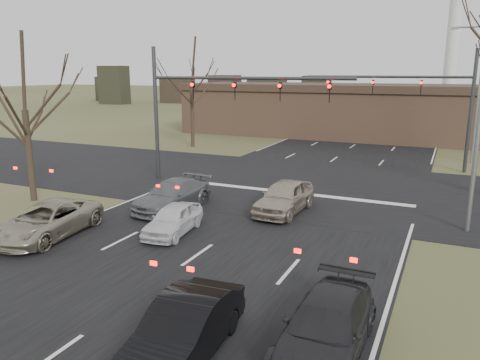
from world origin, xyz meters
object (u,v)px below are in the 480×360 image
Objects in this scene: building at (388,111)px; mast_arm_far at (426,95)px; mast_arm_near at (203,98)px; car_silver_suv at (47,220)px; car_silver_ahead at (284,197)px; car_grey_ahead at (173,195)px; car_charcoal_sedan at (326,327)px; car_black_hatch at (184,329)px; car_white_sedan at (173,219)px; streetlight_right_near at (477,97)px; streetlight_right_far at (477,85)px.

building is 15.75m from mast_arm_far.
car_silver_suv is (-1.27, -10.80, -4.38)m from mast_arm_near.
mast_arm_far is at bearing 71.81° from car_silver_ahead.
car_silver_ahead is (5.15, 1.70, 0.07)m from car_grey_ahead.
car_black_hatch is at bearing -152.38° from car_charcoal_sedan.
car_silver_ahead is (-1.73, 11.95, 0.06)m from car_black_hatch.
mast_arm_far is at bearing 78.14° from car_black_hatch.
mast_arm_near reaches higher than car_grey_ahead.
car_charcoal_sedan is at bearing -51.83° from mast_arm_near.
mast_arm_near is 11.72m from car_silver_suv.
mast_arm_near is 15.17m from mast_arm_far.
car_white_sedan is 3.60m from car_grey_ahead.
car_white_sedan is (3.13, -8.33, -4.46)m from mast_arm_near.
mast_arm_far reaches higher than car_white_sedan.
car_silver_ahead is (-5.09, -13.60, -4.25)m from mast_arm_far.
mast_arm_far is 13.28m from streetlight_right_near.
building is 3.50× the size of mast_arm_near.
streetlight_right_far is at bearing 51.23° from car_silver_suv.
car_silver_suv is 10.46m from car_black_hatch.
streetlight_right_far is (0.50, 17.00, 0.00)m from streetlight_right_near.
streetlight_right_far is at bearing 51.89° from mast_arm_far.
mast_arm_near is at bearing -136.11° from streetlight_right_far.
car_grey_ahead is (-6.87, 10.25, -0.01)m from car_black_hatch.
mast_arm_far is 2.47× the size of car_silver_ahead.
mast_arm_near is at bearing 113.01° from car_black_hatch.
car_grey_ahead is at bearing 59.79° from car_silver_suv.
streetlight_right_far reaches higher than car_white_sedan.
streetlight_right_near reaches higher than car_white_sedan.
car_silver_suv is (-8.50, -35.80, -1.97)m from building.
streetlight_right_far is (7.32, -11.00, 2.92)m from building.
car_black_hatch is at bearing -79.45° from car_silver_ahead.
mast_arm_far is 3.08× the size of car_white_sedan.
car_white_sedan is (-4.10, -33.33, -2.05)m from building.
building reaches higher than car_black_hatch.
mast_arm_near reaches higher than car_charcoal_sedan.
car_silver_suv is 1.11× the size of car_silver_ahead.
streetlight_right_near is 17.01m from streetlight_right_far.
mast_arm_near reaches higher than car_white_sedan.
car_grey_ahead reaches higher than car_white_sedan.
streetlight_right_far is at bearing 67.27° from car_silver_ahead.
mast_arm_far is 2.32× the size of car_grey_ahead.
mast_arm_far is 24.74m from car_silver_suv.
car_silver_suv is at bearing -96.71° from mast_arm_near.
mast_arm_far is at bearing 89.15° from car_charcoal_sedan.
mast_arm_far is 5.12m from streetlight_right_far.
car_silver_suv is at bearing -109.60° from car_grey_ahead.
car_silver_suv is 10.46m from car_silver_ahead.
car_grey_ahead is at bearing -124.72° from streetlight_right_far.
car_black_hatch is at bearing -102.41° from streetlight_right_far.
streetlight_right_far is (14.55, 14.00, 0.51)m from mast_arm_near.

